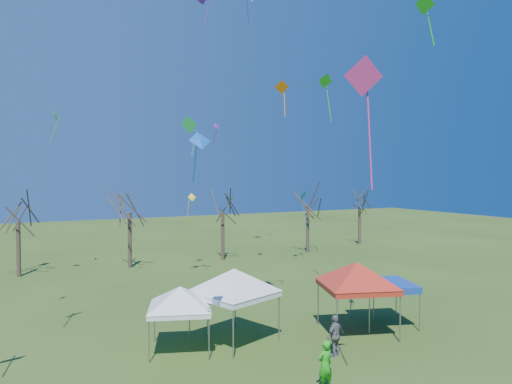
% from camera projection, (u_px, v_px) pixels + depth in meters
% --- Properties ---
extents(ground, '(140.00, 140.00, 0.00)m').
position_uv_depth(ground, '(315.00, 371.00, 18.09)').
color(ground, '#2C4C18').
rests_on(ground, ground).
extents(tree_1, '(3.42, 3.42, 7.54)m').
position_uv_depth(tree_1, '(18.00, 202.00, 35.05)').
color(tree_1, '#3D2D21').
rests_on(tree_1, ground).
extents(tree_2, '(3.71, 3.71, 8.18)m').
position_uv_depth(tree_2, '(129.00, 193.00, 38.57)').
color(tree_2, '#3D2D21').
rests_on(tree_2, ground).
extents(tree_3, '(3.59, 3.59, 7.91)m').
position_uv_depth(tree_3, '(223.00, 194.00, 42.05)').
color(tree_3, '#3D2D21').
rests_on(tree_3, ground).
extents(tree_4, '(3.58, 3.58, 7.89)m').
position_uv_depth(tree_4, '(308.00, 193.00, 46.21)').
color(tree_4, '#3D2D21').
rests_on(tree_4, ground).
extents(tree_5, '(3.39, 3.39, 7.46)m').
position_uv_depth(tree_5, '(360.00, 194.00, 51.82)').
color(tree_5, '#3D2D21').
rests_on(tree_5, ground).
extents(tent_white_west, '(3.55, 3.55, 3.31)m').
position_uv_depth(tent_white_west, '(180.00, 291.00, 20.20)').
color(tent_white_west, gray).
rests_on(tent_white_west, ground).
extents(tent_white_mid, '(4.24, 4.24, 3.97)m').
position_uv_depth(tent_white_mid, '(234.00, 273.00, 21.32)').
color(tent_white_mid, gray).
rests_on(tent_white_mid, ground).
extents(tent_red, '(4.40, 4.40, 4.08)m').
position_uv_depth(tent_red, '(357.00, 267.00, 22.42)').
color(tent_red, gray).
rests_on(tent_red, ground).
extents(tent_blue, '(3.58, 3.58, 2.22)m').
position_uv_depth(tent_blue, '(384.00, 285.00, 23.82)').
color(tent_blue, gray).
rests_on(tent_blue, ground).
extents(person_green, '(0.70, 0.50, 1.79)m').
position_uv_depth(person_green, '(325.00, 365.00, 16.58)').
color(person_green, green).
rests_on(person_green, ground).
extents(person_grey, '(1.12, 0.71, 1.78)m').
position_uv_depth(person_grey, '(335.00, 336.00, 19.62)').
color(person_grey, slate).
rests_on(person_grey, ground).
extents(kite_11, '(1.27, 1.30, 2.90)m').
position_uv_depth(kite_11, '(189.00, 125.00, 32.15)').
color(kite_11, green).
rests_on(kite_11, ground).
extents(kite_1, '(0.80, 0.55, 1.77)m').
position_uv_depth(kite_1, '(200.00, 141.00, 15.49)').
color(kite_1, blue).
rests_on(kite_1, ground).
extents(kite_19, '(0.86, 0.74, 1.91)m').
position_uv_depth(kite_19, '(217.00, 127.00, 38.06)').
color(kite_19, purple).
rests_on(kite_19, ground).
extents(kite_27, '(1.10, 0.79, 2.46)m').
position_uv_depth(kite_27, '(425.00, 5.00, 20.89)').
color(kite_27, '#1A9F18').
rests_on(kite_27, ground).
extents(kite_5, '(1.33, 0.80, 4.13)m').
position_uv_depth(kite_5, '(363.00, 78.00, 14.06)').
color(kite_5, '#D8307F').
rests_on(kite_5, ground).
extents(kite_26, '(1.12, 1.12, 2.77)m').
position_uv_depth(kite_26, '(202.00, 0.00, 35.35)').
color(kite_26, '#6719B4').
rests_on(kite_26, ground).
extents(kite_12, '(1.22, 1.06, 3.33)m').
position_uv_depth(kite_12, '(303.00, 196.00, 41.73)').
color(kite_12, '#1274C3').
rests_on(kite_12, ground).
extents(kite_17, '(1.01, 0.59, 3.05)m').
position_uv_depth(kite_17, '(325.00, 82.00, 28.59)').
color(kite_17, green).
rests_on(kite_17, ground).
extents(kite_22, '(0.76, 0.79, 2.51)m').
position_uv_depth(kite_22, '(192.00, 199.00, 38.23)').
color(kite_22, '#FFF61A').
rests_on(kite_22, ground).
extents(kite_13, '(0.82, 1.07, 2.51)m').
position_uv_depth(kite_13, '(55.00, 116.00, 34.82)').
color(kite_13, green).
rests_on(kite_13, ground).
extents(kite_18, '(0.90, 0.68, 2.10)m').
position_uv_depth(kite_18, '(282.00, 88.00, 25.64)').
color(kite_18, orange).
rests_on(kite_18, ground).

